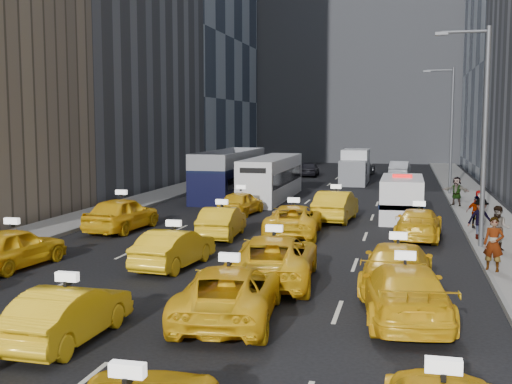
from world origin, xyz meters
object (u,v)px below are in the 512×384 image
(box_truck, at_px, (355,167))
(pedestrian_0, at_px, (494,244))
(double_decker, at_px, (230,175))
(city_bus, at_px, (272,178))
(nypd_van, at_px, (402,199))

(box_truck, xyz_separation_m, pedestrian_0, (7.19, -31.72, -0.32))
(double_decker, bearing_deg, city_bus, -4.57)
(city_bus, bearing_deg, box_truck, 72.57)
(nypd_van, height_order, box_truck, box_truck)
(double_decker, height_order, city_bus, double_decker)
(nypd_van, distance_m, box_truck, 19.89)
(city_bus, xyz_separation_m, box_truck, (4.63, 12.14, -0.00))
(nypd_van, relative_size, city_bus, 0.51)
(nypd_van, bearing_deg, box_truck, 103.56)
(nypd_van, distance_m, double_decker, 13.93)
(nypd_van, bearing_deg, double_decker, 148.94)
(nypd_van, xyz_separation_m, pedestrian_0, (3.15, -12.24, -0.02))
(double_decker, height_order, box_truck, double_decker)
(box_truck, distance_m, pedestrian_0, 32.52)
(city_bus, height_order, box_truck, box_truck)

